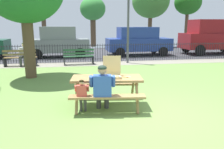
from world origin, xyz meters
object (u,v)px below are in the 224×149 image
picnic_table_foreground (107,84)px  park_bench_left (20,58)px  adult_at_table (102,87)px  far_tree_midright (151,1)px  pizza_box_open (112,73)px  lamp_post_walkway (128,14)px  parked_car_far_right (214,36)px  parked_car_right (138,41)px  far_tree_center (93,10)px  person_on_park_bench (24,53)px  far_tree_right (188,3)px  park_bench_center (79,57)px  parked_car_center (59,42)px  child_at_table (82,93)px  pizza_slice_on_table (127,77)px

picnic_table_foreground → park_bench_left: (-3.63, 6.47, -0.18)m
adult_at_table → far_tree_midright: (6.76, 17.14, 3.69)m
pizza_box_open → adult_at_table: 0.66m
picnic_table_foreground → adult_at_table: size_ratio=1.65×
lamp_post_walkway → parked_car_far_right: lamp_post_walkway is taller
parked_car_right → far_tree_center: bearing=110.6°
park_bench_left → parked_car_far_right: (12.84, 3.23, 0.89)m
person_on_park_bench → far_tree_midright: bearing=45.4°
far_tree_midright → far_tree_right: bearing=-0.0°
person_on_park_bench → park_bench_center: bearing=-0.4°
adult_at_table → parked_car_center: size_ratio=0.30×
pizza_box_open → parked_car_center: bearing=102.1°
child_at_table → far_tree_right: far_tree_right is taller
child_at_table → far_tree_center: bearing=84.9°
picnic_table_foreground → far_tree_center: 16.92m
park_bench_left → parked_car_center: (1.72, 3.23, 0.59)m
pizza_box_open → parked_car_far_right: 13.25m
pizza_box_open → park_bench_center: size_ratio=0.34×
pizza_slice_on_table → lamp_post_walkway: (1.52, 6.62, 1.86)m
parked_car_right → parked_car_far_right: parked_car_far_right is taller
parked_car_right → far_tree_right: 10.39m
parked_car_right → parked_car_far_right: (5.72, 0.00, 0.30)m
picnic_table_foreground → parked_car_far_right: size_ratio=0.41×
park_bench_left → far_tree_right: bearing=35.8°
lamp_post_walkway → child_at_table: bearing=-111.0°
park_bench_left → far_tree_center: (4.51, 10.18, 3.06)m
parked_car_center → parked_car_far_right: size_ratio=0.84×
adult_at_table → park_bench_left: (-3.47, 6.96, -0.24)m
pizza_slice_on_table → far_tree_right: (9.97, 16.69, 3.48)m
far_tree_right → parked_car_right: bearing=-135.3°
pizza_box_open → park_bench_center: pizza_box_open is taller
far_tree_center → far_tree_midright: (5.71, 0.00, 0.87)m
lamp_post_walkway → adult_at_table: bearing=-107.4°
pizza_slice_on_table → parked_car_center: size_ratio=0.07×
child_at_table → far_tree_center: size_ratio=0.18×
park_bench_left → park_bench_center: bearing=0.0°
park_bench_center → parked_car_far_right: size_ratio=0.34×
park_bench_left → parked_car_far_right: 13.27m
picnic_table_foreground → far_tree_right: far_tree_right is taller
picnic_table_foreground → far_tree_right: bearing=57.8°
picnic_table_foreground → parked_car_center: 9.90m
parked_car_far_right → far_tree_right: 7.65m
park_bench_center → lamp_post_walkway: (2.71, 0.12, 2.23)m
picnic_table_foreground → parked_car_far_right: (9.21, 9.71, 0.71)m
adult_at_table → far_tree_midright: size_ratio=0.20×
pizza_slice_on_table → far_tree_center: 16.91m
parked_car_center → parked_car_right: 5.40m
child_at_table → far_tree_right: bearing=56.9°
far_tree_center → far_tree_midright: 5.78m
picnic_table_foreground → pizza_box_open: size_ratio=3.55×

